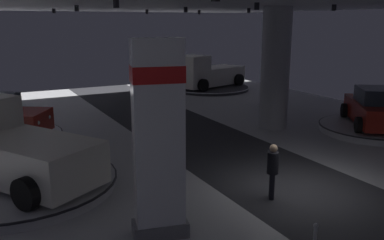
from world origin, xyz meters
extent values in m
cube|color=#B2B2B7|center=(0.00, 0.00, -0.03)|extent=(24.00, 44.00, 0.05)
cube|color=#2D2D33|center=(0.00, 0.00, 0.00)|extent=(4.40, 44.00, 0.01)
cylinder|color=black|center=(-4.64, 2.44, 5.32)|extent=(0.16, 0.16, 0.22)
cylinder|color=black|center=(-4.60, 7.21, 5.32)|extent=(0.16, 0.16, 0.22)
cylinder|color=black|center=(-4.55, 12.08, 5.32)|extent=(0.16, 0.16, 0.22)
cylinder|color=black|center=(-0.18, 2.25, 5.32)|extent=(0.16, 0.16, 0.22)
cylinder|color=black|center=(-0.10, 7.26, 5.32)|extent=(0.16, 0.16, 0.22)
cylinder|color=black|center=(0.07, 11.98, 5.32)|extent=(0.16, 0.16, 0.22)
cylinder|color=black|center=(3.22, 2.34, 5.32)|extent=(0.16, 0.16, 0.22)
cylinder|color=black|center=(3.23, 7.45, 5.32)|extent=(0.16, 0.16, 0.22)
cylinder|color=black|center=(3.12, 11.93, 5.32)|extent=(0.16, 0.16, 0.22)
cylinder|color=#ADADB2|center=(3.96, 6.27, 2.75)|extent=(1.29, 1.29, 5.50)
cube|color=slate|center=(-4.74, -0.45, 0.17)|extent=(1.38, 0.91, 0.35)
cube|color=white|center=(-4.74, -0.45, 2.45)|extent=(1.20, 0.79, 4.19)
cube|color=red|center=(-4.74, -0.45, 3.79)|extent=(1.22, 0.82, 0.36)
cylinder|color=#B7B7BC|center=(7.40, 3.47, 0.16)|extent=(4.61, 4.61, 0.31)
cylinder|color=black|center=(7.40, 3.47, 0.28)|extent=(4.70, 4.70, 0.05)
cube|color=maroon|center=(7.40, 3.47, 0.92)|extent=(3.94, 4.45, 0.90)
cube|color=#2D3842|center=(7.31, 3.35, 1.67)|extent=(2.38, 2.45, 0.70)
cylinder|color=black|center=(7.44, 5.21, 0.65)|extent=(0.58, 0.68, 0.68)
cylinder|color=black|center=(5.75, 2.91, 0.65)|extent=(0.58, 0.68, 0.68)
sphere|color=white|center=(8.22, 5.42, 1.04)|extent=(0.18, 0.18, 0.18)
sphere|color=white|center=(9.02, 4.84, 1.04)|extent=(0.18, 0.18, 0.18)
cylinder|color=#333338|center=(6.80, 16.96, 0.11)|extent=(5.56, 5.56, 0.23)
cylinder|color=white|center=(6.80, 16.96, 0.20)|extent=(5.68, 5.68, 0.05)
cube|color=silver|center=(6.80, 16.96, 0.98)|extent=(5.67, 3.44, 1.20)
cube|color=silver|center=(5.17, 16.50, 2.03)|extent=(2.15, 2.29, 1.00)
cube|color=#28333D|center=(5.66, 16.64, 2.03)|extent=(0.55, 1.71, 0.75)
cylinder|color=black|center=(5.33, 15.33, 0.65)|extent=(0.88, 0.50, 0.84)
cylinder|color=black|center=(4.70, 17.59, 0.65)|extent=(0.88, 0.50, 0.84)
cylinder|color=black|center=(8.91, 16.32, 0.65)|extent=(0.88, 0.50, 0.84)
cylinder|color=black|center=(8.28, 18.59, 0.65)|extent=(0.88, 0.50, 0.84)
cylinder|color=black|center=(-5.90, 9.66, 0.62)|extent=(0.69, 0.56, 0.68)
cylinder|color=black|center=(-7.00, 8.00, 0.62)|extent=(0.69, 0.56, 0.68)
sphere|color=white|center=(-5.65, 8.90, 1.01)|extent=(0.18, 0.18, 0.18)
sphere|color=white|center=(-6.20, 8.07, 1.01)|extent=(0.18, 0.18, 0.18)
cylinder|color=#B7B7BC|center=(-7.33, 3.97, 0.15)|extent=(5.57, 5.57, 0.30)
cylinder|color=black|center=(-7.33, 3.97, 0.27)|extent=(5.68, 5.68, 0.05)
cube|color=silver|center=(-7.33, 3.97, 1.05)|extent=(4.52, 5.63, 1.20)
cylinder|color=black|center=(-7.27, 6.17, 0.72)|extent=(0.67, 0.86, 0.84)
cylinder|color=black|center=(-7.38, 1.78, 0.72)|extent=(0.67, 0.86, 0.84)
cylinder|color=black|center=(-5.36, 2.98, 0.72)|extent=(0.67, 0.86, 0.84)
cylinder|color=black|center=(1.60, 11.57, 0.40)|extent=(0.14, 0.14, 0.80)
cylinder|color=black|center=(1.45, 11.48, 0.40)|extent=(0.14, 0.14, 0.80)
cylinder|color=#233851|center=(1.52, 11.53, 1.06)|extent=(0.32, 0.32, 0.62)
sphere|color=beige|center=(1.52, 11.53, 1.48)|extent=(0.22, 0.22, 0.22)
cylinder|color=black|center=(-1.19, -0.11, 0.40)|extent=(0.14, 0.14, 0.80)
cylinder|color=black|center=(-1.09, 0.03, 0.40)|extent=(0.14, 0.14, 0.80)
cylinder|color=black|center=(-1.14, -0.04, 1.06)|extent=(0.32, 0.32, 0.62)
sphere|color=tan|center=(-1.14, -0.04, 1.48)|extent=(0.22, 0.22, 0.22)
sphere|color=#B2B2B7|center=(-2.56, -3.13, 0.96)|extent=(0.10, 0.10, 0.10)
camera|label=1|loc=(-8.18, -8.51, 4.90)|focal=38.56mm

